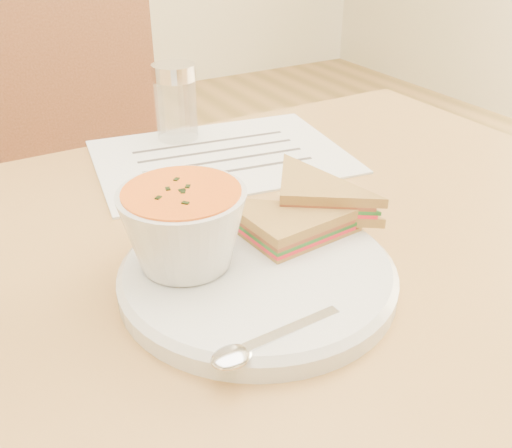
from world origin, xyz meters
TOP-DOWN VIEW (x-y plane):
  - chair_far at (-0.06, 0.47)m, footprint 0.44×0.44m
  - plate at (-0.02, -0.06)m, footprint 0.30×0.30m
  - soup_bowl at (-0.07, -0.02)m, footprint 0.14×0.14m
  - sandwich_half_a at (-0.00, -0.07)m, footprint 0.11×0.11m
  - sandwich_half_b at (0.03, -0.02)m, footprint 0.14×0.14m
  - spoon at (-0.05, -0.15)m, footprint 0.17×0.04m
  - paper_menu at (0.09, 0.22)m, footprint 0.37×0.29m
  - condiment_shaker at (0.06, 0.31)m, footprint 0.07×0.07m

SIDE VIEW (x-z plane):
  - chair_far at x=-0.06m, z-range 0.00..0.94m
  - paper_menu at x=0.09m, z-range 0.75..0.75m
  - plate at x=-0.02m, z-range 0.75..0.77m
  - spoon at x=-0.05m, z-range 0.77..0.78m
  - sandwich_half_a at x=0.00m, z-range 0.77..0.80m
  - sandwich_half_b at x=0.03m, z-range 0.78..0.81m
  - soup_bowl at x=-0.07m, z-range 0.77..0.84m
  - condiment_shaker at x=0.06m, z-range 0.75..0.86m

